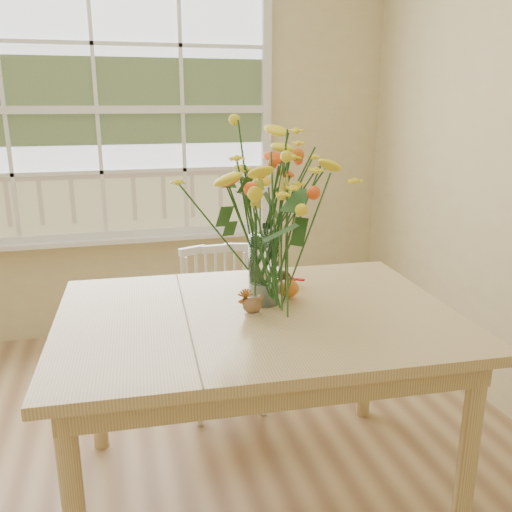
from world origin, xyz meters
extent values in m
cube|color=#D6BE88|center=(0.00, 2.25, 1.35)|extent=(4.00, 0.02, 2.70)
cube|color=silver|center=(0.00, 2.23, 1.55)|extent=(2.20, 0.00, 1.60)
cube|color=white|center=(0.00, 2.18, 0.69)|extent=(2.42, 0.12, 0.03)
cube|color=tan|center=(0.58, 0.37, 0.79)|extent=(1.57, 1.16, 0.04)
cube|color=tan|center=(0.58, 0.37, 0.72)|extent=(1.45, 1.03, 0.10)
cylinder|color=tan|center=(-0.07, 0.85, 0.39)|extent=(0.07, 0.07, 0.77)
cylinder|color=tan|center=(1.22, -0.12, 0.39)|extent=(0.07, 0.07, 0.77)
cylinder|color=tan|center=(1.27, 0.79, 0.39)|extent=(0.07, 0.07, 0.77)
cube|color=white|center=(0.58, 1.07, 0.40)|extent=(0.41, 0.39, 0.05)
cube|color=white|center=(0.57, 1.22, 0.62)|extent=(0.39, 0.06, 0.44)
cylinder|color=white|center=(0.43, 0.92, 0.19)|extent=(0.03, 0.03, 0.38)
cylinder|color=white|center=(0.42, 1.21, 0.19)|extent=(0.03, 0.03, 0.38)
cylinder|color=white|center=(0.74, 0.93, 0.19)|extent=(0.03, 0.03, 0.38)
cylinder|color=white|center=(0.72, 1.22, 0.19)|extent=(0.03, 0.03, 0.38)
cylinder|color=white|center=(0.63, 0.46, 0.96)|extent=(0.12, 0.12, 0.28)
ellipsoid|color=#D75F19|center=(0.74, 0.49, 0.85)|extent=(0.09, 0.09, 0.07)
cylinder|color=#CCB78C|center=(0.55, 0.35, 0.82)|extent=(0.06, 0.06, 0.01)
ellipsoid|color=brown|center=(0.55, 0.35, 0.85)|extent=(0.08, 0.06, 0.06)
ellipsoid|color=#38160F|center=(0.77, 0.64, 0.85)|extent=(0.07, 0.07, 0.06)
camera|label=1|loc=(0.07, -1.52, 1.60)|focal=38.00mm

